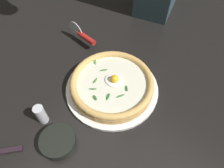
# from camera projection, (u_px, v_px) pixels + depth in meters

# --- Properties ---
(ground_plane) EXTENTS (2.40, 2.40, 0.03)m
(ground_plane) POSITION_uv_depth(u_px,v_px,m) (102.00, 93.00, 0.74)
(ground_plane) COLOR black
(ground_plane) RESTS_ON ground
(pizza_plate) EXTENTS (0.33, 0.33, 0.01)m
(pizza_plate) POSITION_uv_depth(u_px,v_px,m) (112.00, 88.00, 0.73)
(pizza_plate) COLOR white
(pizza_plate) RESTS_ON ground
(pizza) EXTENTS (0.29, 0.29, 0.06)m
(pizza) POSITION_uv_depth(u_px,v_px,m) (112.00, 84.00, 0.71)
(pizza) COLOR tan
(pizza) RESTS_ON pizza_plate
(side_bowl) EXTENTS (0.11, 0.11, 0.03)m
(side_bowl) POSITION_uv_depth(u_px,v_px,m) (58.00, 141.00, 0.60)
(side_bowl) COLOR black
(side_bowl) RESTS_ON ground
(pizza_cutter) EXTENTS (0.16, 0.04, 0.08)m
(pizza_cutter) POSITION_uv_depth(u_px,v_px,m) (83.00, 36.00, 0.85)
(pizza_cutter) COLOR silver
(pizza_cutter) RESTS_ON ground
(pepper_shaker) EXTENTS (0.03, 0.03, 0.08)m
(pepper_shaker) POSITION_uv_depth(u_px,v_px,m) (41.00, 114.00, 0.63)
(pepper_shaker) COLOR silver
(pepper_shaker) RESTS_ON ground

